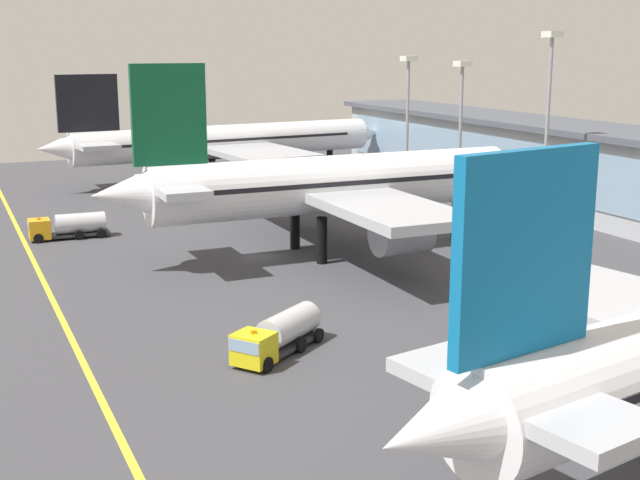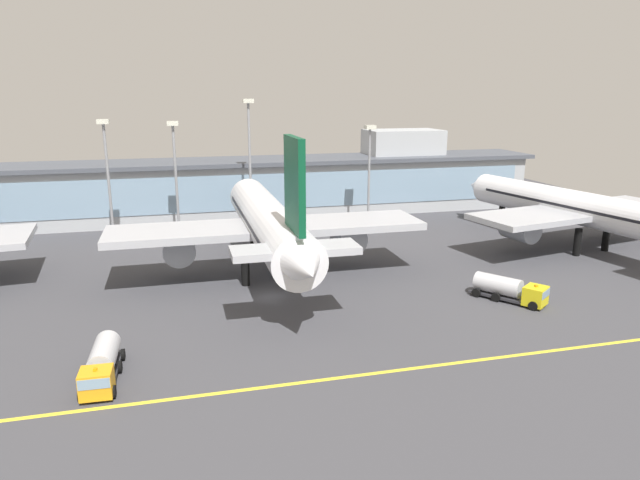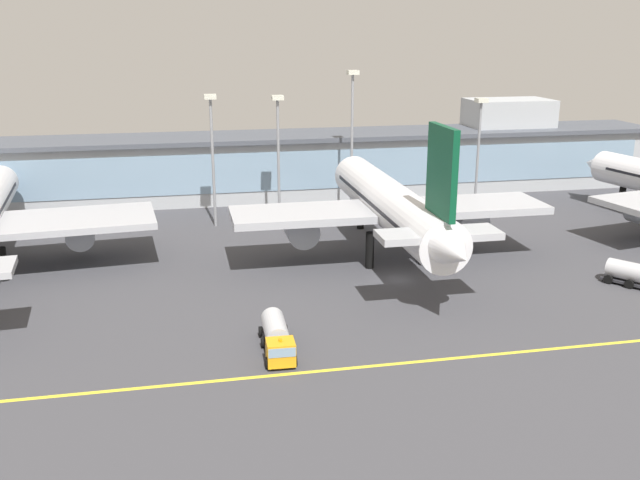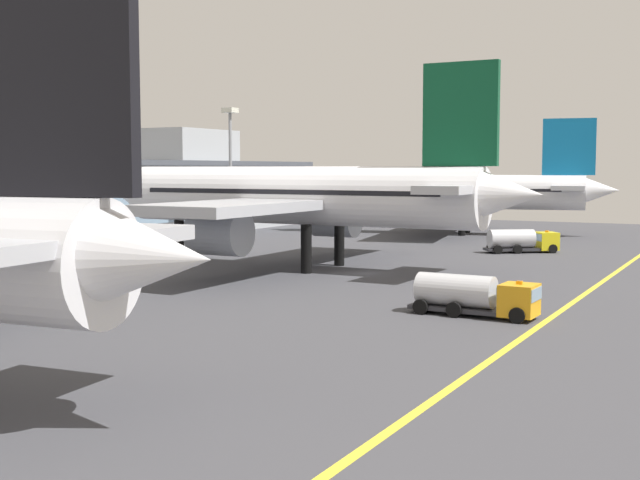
{
  "view_description": "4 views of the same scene",
  "coord_description": "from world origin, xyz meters",
  "px_view_note": "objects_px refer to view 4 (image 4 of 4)",
  "views": [
    {
      "loc": [
        83.04,
        -30.0,
        21.97
      ],
      "look_at": [
        8.66,
        3.26,
        3.39
      ],
      "focal_mm": 48.07,
      "sensor_mm": 36.0,
      "label": 1
    },
    {
      "loc": [
        -10.43,
        -65.53,
        24.5
      ],
      "look_at": [
        9.59,
        11.99,
        3.63
      ],
      "focal_mm": 31.73,
      "sensor_mm": 36.0,
      "label": 2
    },
    {
      "loc": [
        -26.03,
        -78.92,
        29.98
      ],
      "look_at": [
        -9.06,
        4.21,
        4.47
      ],
      "focal_mm": 39.55,
      "sensor_mm": 36.0,
      "label": 3
    },
    {
      "loc": [
        -73.7,
        -34.71,
        10.41
      ],
      "look_at": [
        -1.85,
        3.78,
        3.33
      ],
      "focal_mm": 46.48,
      "sensor_mm": 36.0,
      "label": 4
    }
  ],
  "objects_px": {
    "airliner_near_right": "(298,197)",
    "apron_light_mast_west": "(230,151)",
    "apron_light_mast_centre": "(49,139)",
    "apron_light_mast_far_east": "(110,127)",
    "fuel_tanker_truck": "(478,295)",
    "airliner_far_right": "(445,193)",
    "baggage_tug_near": "(524,240)"
  },
  "relations": [
    {
      "from": "airliner_near_right",
      "to": "apron_light_mast_far_east",
      "type": "height_order",
      "value": "apron_light_mast_far_east"
    },
    {
      "from": "apron_light_mast_centre",
      "to": "apron_light_mast_far_east",
      "type": "bearing_deg",
      "value": 14.8
    },
    {
      "from": "airliner_far_right",
      "to": "apron_light_mast_far_east",
      "type": "distance_m",
      "value": 55.84
    },
    {
      "from": "airliner_far_right",
      "to": "apron_light_mast_far_east",
      "type": "height_order",
      "value": "apron_light_mast_far_east"
    },
    {
      "from": "apron_light_mast_west",
      "to": "apron_light_mast_centre",
      "type": "relative_size",
      "value": 0.94
    },
    {
      "from": "airliner_far_right",
      "to": "fuel_tanker_truck",
      "type": "xyz_separation_m",
      "value": [
        -69.49,
        -27.22,
        -5.05
      ]
    },
    {
      "from": "airliner_far_right",
      "to": "apron_light_mast_west",
      "type": "bearing_deg",
      "value": 40.32
    },
    {
      "from": "airliner_near_right",
      "to": "apron_light_mast_far_east",
      "type": "distance_m",
      "value": 28.0
    },
    {
      "from": "apron_light_mast_far_east",
      "to": "airliner_far_right",
      "type": "bearing_deg",
      "value": -26.89
    },
    {
      "from": "airliner_far_right",
      "to": "fuel_tanker_truck",
      "type": "distance_m",
      "value": 74.8
    },
    {
      "from": "apron_light_mast_west",
      "to": "apron_light_mast_far_east",
      "type": "height_order",
      "value": "apron_light_mast_far_east"
    },
    {
      "from": "airliner_near_right",
      "to": "fuel_tanker_truck",
      "type": "height_order",
      "value": "airliner_near_right"
    },
    {
      "from": "baggage_tug_near",
      "to": "apron_light_mast_far_east",
      "type": "height_order",
      "value": "apron_light_mast_far_east"
    },
    {
      "from": "fuel_tanker_truck",
      "to": "apron_light_mast_far_east",
      "type": "height_order",
      "value": "apron_light_mast_far_east"
    },
    {
      "from": "baggage_tug_near",
      "to": "apron_light_mast_west",
      "type": "xyz_separation_m",
      "value": [
        -3.99,
        40.92,
        11.29
      ]
    },
    {
      "from": "fuel_tanker_truck",
      "to": "baggage_tug_near",
      "type": "distance_m",
      "value": 46.49
    },
    {
      "from": "airliner_near_right",
      "to": "fuel_tanker_truck",
      "type": "distance_m",
      "value": 32.24
    },
    {
      "from": "fuel_tanker_truck",
      "to": "apron_light_mast_far_east",
      "type": "bearing_deg",
      "value": 160.56
    },
    {
      "from": "fuel_tanker_truck",
      "to": "apron_light_mast_centre",
      "type": "height_order",
      "value": "apron_light_mast_centre"
    },
    {
      "from": "baggage_tug_near",
      "to": "apron_light_mast_centre",
      "type": "relative_size",
      "value": 0.44
    },
    {
      "from": "airliner_near_right",
      "to": "apron_light_mast_west",
      "type": "relative_size",
      "value": 2.67
    },
    {
      "from": "baggage_tug_near",
      "to": "airliner_far_right",
      "type": "bearing_deg",
      "value": 92.49
    },
    {
      "from": "baggage_tug_near",
      "to": "apron_light_mast_centre",
      "type": "bearing_deg",
      "value": -172.27
    },
    {
      "from": "apron_light_mast_centre",
      "to": "airliner_near_right",
      "type": "bearing_deg",
      "value": -63.59
    },
    {
      "from": "airliner_near_right",
      "to": "apron_light_mast_centre",
      "type": "distance_m",
      "value": 26.81
    },
    {
      "from": "apron_light_mast_far_east",
      "to": "apron_light_mast_centre",
      "type": "bearing_deg",
      "value": -165.2
    },
    {
      "from": "airliner_near_right",
      "to": "fuel_tanker_truck",
      "type": "bearing_deg",
      "value": 143.14
    },
    {
      "from": "airliner_near_right",
      "to": "apron_light_mast_far_east",
      "type": "bearing_deg",
      "value": -2.72
    },
    {
      "from": "airliner_far_right",
      "to": "apron_light_mast_west",
      "type": "height_order",
      "value": "apron_light_mast_west"
    },
    {
      "from": "fuel_tanker_truck",
      "to": "apron_light_mast_far_east",
      "type": "xyz_separation_m",
      "value": [
        20.31,
        52.16,
        13.89
      ]
    },
    {
      "from": "apron_light_mast_west",
      "to": "fuel_tanker_truck",
      "type": "bearing_deg",
      "value": -130.21
    },
    {
      "from": "apron_light_mast_centre",
      "to": "apron_light_mast_far_east",
      "type": "height_order",
      "value": "apron_light_mast_far_east"
    }
  ]
}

